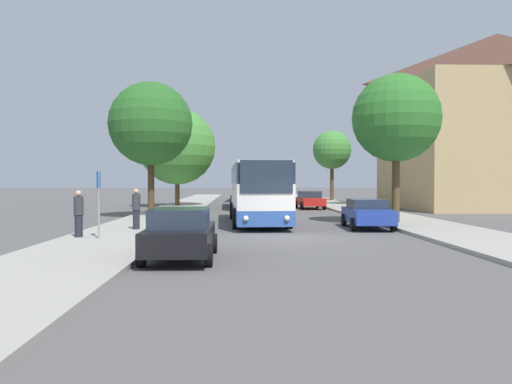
% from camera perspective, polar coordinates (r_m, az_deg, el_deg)
% --- Properties ---
extents(ground_plane, '(300.00, 300.00, 0.00)m').
position_cam_1_polar(ground_plane, '(20.02, 4.33, -5.30)').
color(ground_plane, '#565454').
rests_on(ground_plane, ground).
extents(sidewalk_left, '(4.00, 120.00, 0.15)m').
position_cam_1_polar(sidewalk_left, '(20.47, -15.62, -4.99)').
color(sidewalk_left, '#A39E93').
rests_on(sidewalk_left, ground_plane).
extents(sidewalk_right, '(4.00, 120.00, 0.15)m').
position_cam_1_polar(sidewalk_right, '(21.91, 22.91, -4.63)').
color(sidewalk_right, '#A39E93').
rests_on(sidewalk_right, ground_plane).
extents(building_right_background, '(16.34, 14.50, 14.72)m').
position_cam_1_polar(building_right_background, '(47.16, 25.79, 7.31)').
color(building_right_background, tan).
rests_on(building_right_background, ground_plane).
extents(bus_front, '(3.14, 10.55, 3.22)m').
position_cam_1_polar(bus_front, '(26.85, 0.18, 0.07)').
color(bus_front, '#2D519E').
rests_on(bus_front, ground_plane).
extents(bus_middle, '(2.95, 11.40, 3.43)m').
position_cam_1_polar(bus_middle, '(42.52, -1.04, 0.64)').
color(bus_middle, '#2D2D2D').
rests_on(bus_middle, ground_plane).
extents(bus_rear, '(2.98, 10.39, 3.36)m').
position_cam_1_polar(bus_rear, '(57.65, -1.28, 0.77)').
color(bus_rear, silver).
rests_on(bus_rear, ground_plane).
extents(parked_car_left_curb, '(1.99, 4.11, 1.50)m').
position_cam_1_polar(parked_car_left_curb, '(14.66, -8.61, -4.66)').
color(parked_car_left_curb, black).
rests_on(parked_car_left_curb, ground_plane).
extents(parked_car_right_near, '(2.18, 4.36, 1.41)m').
position_cam_1_polar(parked_car_right_near, '(24.60, 12.59, -2.35)').
color(parked_car_right_near, '#233D9E').
rests_on(parked_car_right_near, ground_plane).
extents(parked_car_right_far, '(2.21, 4.34, 1.46)m').
position_cam_1_polar(parked_car_right_far, '(41.29, 6.16, -0.87)').
color(parked_car_right_far, red).
rests_on(parked_car_right_far, ground_plane).
extents(bus_stop_sign, '(0.08, 0.45, 2.53)m').
position_cam_1_polar(bus_stop_sign, '(19.43, -17.55, -0.46)').
color(bus_stop_sign, gray).
rests_on(bus_stop_sign, sidewalk_left).
extents(pedestrian_waiting_near, '(0.36, 0.36, 1.78)m').
position_cam_1_polar(pedestrian_waiting_near, '(20.15, -19.61, -2.33)').
color(pedestrian_waiting_near, '#23232D').
rests_on(pedestrian_waiting_near, sidewalk_left).
extents(pedestrian_waiting_far, '(0.36, 0.36, 1.80)m').
position_cam_1_polar(pedestrian_waiting_far, '(22.72, -13.53, -1.87)').
color(pedestrian_waiting_far, '#23232D').
rests_on(pedestrian_waiting_far, sidewalk_left).
extents(tree_left_near, '(6.67, 6.67, 8.50)m').
position_cam_1_polar(tree_left_near, '(44.30, -9.00, 5.15)').
color(tree_left_near, '#513D23').
rests_on(tree_left_near, sidewalk_left).
extents(tree_left_far, '(5.13, 5.13, 8.23)m').
position_cam_1_polar(tree_left_far, '(31.63, -11.94, 7.60)').
color(tree_left_far, '#47331E').
rests_on(tree_left_far, sidewalk_left).
extents(tree_right_near, '(4.26, 4.26, 7.74)m').
position_cam_1_polar(tree_right_near, '(56.22, 8.68, 4.76)').
color(tree_right_near, '#513D23').
rests_on(tree_right_near, sidewalk_right).
extents(tree_right_mid, '(4.56, 4.56, 7.70)m').
position_cam_1_polar(tree_right_mid, '(27.16, 15.73, 8.11)').
color(tree_right_mid, '#513D23').
rests_on(tree_right_mid, sidewalk_right).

